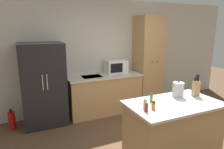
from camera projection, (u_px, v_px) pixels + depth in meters
wall_back at (108, 55)px, 4.88m from camera, size 7.20×0.06×2.60m
refrigerator at (44, 85)px, 4.03m from camera, size 0.84×0.68×1.68m
back_counter at (104, 94)px, 4.68m from camera, size 1.72×0.65×0.90m
pantry_cabinet at (148, 62)px, 5.02m from camera, size 0.61×0.59×2.24m
kitchen_island at (172, 132)px, 2.93m from camera, size 1.34×0.79×0.93m
microwave at (116, 67)px, 4.78m from camera, size 0.51×0.35×0.31m
knife_block at (196, 88)px, 3.08m from camera, size 0.11×0.07×0.35m
spice_bottle_tall_dark at (145, 104)px, 2.58m from camera, size 0.05×0.05×0.15m
spice_bottle_short_red at (151, 98)px, 2.83m from camera, size 0.04×0.04×0.14m
spice_bottle_amber_oil at (146, 108)px, 2.51m from camera, size 0.05×0.05×0.12m
spice_bottle_green_herb at (153, 105)px, 2.59m from camera, size 0.05×0.05×0.11m
kettle at (178, 90)px, 3.06m from camera, size 0.17×0.17×0.25m
fire_extinguisher at (12, 120)px, 3.92m from camera, size 0.13×0.13×0.42m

